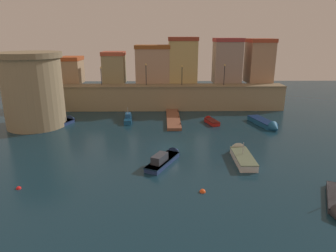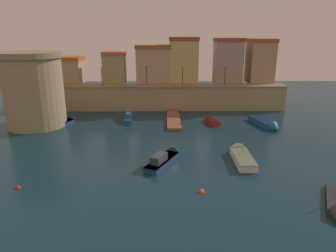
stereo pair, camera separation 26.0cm
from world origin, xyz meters
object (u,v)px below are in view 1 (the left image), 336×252
(quay_lamp_1, at_px, (146,71))
(moored_boat_4, at_px, (210,121))
(moored_boat_1, at_px, (241,155))
(moored_boat_3, at_px, (266,124))
(mooring_buoy_0, at_px, (203,192))
(fortress_tower, at_px, (33,90))
(moored_boat_2, at_px, (166,158))
(moored_boat_6, at_px, (65,121))
(quay_lamp_0, at_px, (101,73))
(quay_lamp_2, at_px, (182,72))
(mooring_buoy_1, at_px, (19,189))
(quay_lamp_3, at_px, (224,71))
(moored_boat_0, at_px, (128,117))

(quay_lamp_1, xyz_separation_m, moored_boat_4, (10.61, -9.15, -6.79))
(moored_boat_1, xyz_separation_m, moored_boat_3, (6.96, 12.29, -0.02))
(mooring_buoy_0, bearing_deg, moored_boat_4, 79.64)
(fortress_tower, relative_size, moored_boat_1, 1.62)
(moored_boat_2, height_order, moored_boat_6, moored_boat_6)
(moored_boat_2, bearing_deg, mooring_buoy_0, -128.19)
(quay_lamp_0, xyz_separation_m, moored_boat_4, (18.79, -9.15, -6.47))
(quay_lamp_1, height_order, moored_boat_1, quay_lamp_1)
(quay_lamp_2, relative_size, moored_boat_6, 0.62)
(moored_boat_3, bearing_deg, quay_lamp_2, -146.45)
(mooring_buoy_1, bearing_deg, quay_lamp_3, 50.95)
(quay_lamp_0, height_order, moored_boat_2, quay_lamp_0)
(moored_boat_4, bearing_deg, quay_lamp_3, -38.70)
(moored_boat_0, distance_m, moored_boat_4, 13.39)
(moored_boat_3, bearing_deg, moored_boat_1, -43.67)
(moored_boat_3, distance_m, moored_boat_6, 31.39)
(moored_boat_1, relative_size, mooring_buoy_1, 15.07)
(quay_lamp_2, distance_m, mooring_buoy_0, 31.91)
(moored_boat_0, distance_m, moored_boat_1, 21.77)
(moored_boat_6, bearing_deg, moored_boat_3, -68.29)
(mooring_buoy_1, bearing_deg, moored_boat_3, 33.14)
(fortress_tower, height_order, moored_boat_1, fortress_tower)
(moored_boat_3, xyz_separation_m, mooring_buoy_1, (-29.12, -19.01, -0.40))
(moored_boat_1, height_order, mooring_buoy_0, moored_boat_1)
(moored_boat_6, relative_size, mooring_buoy_0, 10.32)
(quay_lamp_3, height_order, moored_boat_4, quay_lamp_3)
(moored_boat_4, bearing_deg, quay_lamp_0, 47.37)
(quay_lamp_0, bearing_deg, moored_boat_4, -25.97)
(fortress_tower, height_order, moored_boat_3, fortress_tower)
(quay_lamp_3, distance_m, moored_boat_6, 29.13)
(quay_lamp_3, xyz_separation_m, moored_boat_3, (4.58, -11.24, -6.64))
(moored_boat_2, bearing_deg, quay_lamp_1, 34.93)
(quay_lamp_0, distance_m, moored_boat_0, 11.20)
(mooring_buoy_1, bearing_deg, moored_boat_6, 96.07)
(moored_boat_0, height_order, mooring_buoy_1, moored_boat_0)
(moored_boat_3, bearing_deg, quay_lamp_1, -134.87)
(moored_boat_0, bearing_deg, moored_boat_1, -141.67)
(quay_lamp_3, xyz_separation_m, moored_boat_0, (-16.97, -7.37, -6.61))
(fortress_tower, xyz_separation_m, mooring_buoy_1, (6.15, -19.94, -5.61))
(quay_lamp_3, relative_size, mooring_buoy_0, 6.71)
(fortress_tower, xyz_separation_m, quay_lamp_1, (16.37, 10.31, 1.51))
(quay_lamp_3, bearing_deg, moored_boat_4, -112.04)
(quay_lamp_1, xyz_separation_m, moored_boat_2, (3.40, -24.27, -6.71))
(quay_lamp_3, xyz_separation_m, moored_boat_2, (-10.91, -24.27, -6.62))
(quay_lamp_1, distance_m, mooring_buoy_1, 32.71)
(moored_boat_1, bearing_deg, quay_lamp_2, 13.82)
(moored_boat_4, xyz_separation_m, mooring_buoy_0, (-4.02, -21.99, -0.33))
(quay_lamp_1, xyz_separation_m, moored_boat_1, (11.94, -23.53, -6.70))
(quay_lamp_2, xyz_separation_m, moored_boat_0, (-9.21, -7.37, -6.52))
(mooring_buoy_0, bearing_deg, moored_boat_0, 111.26)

